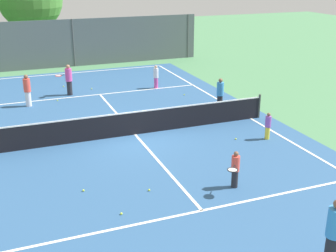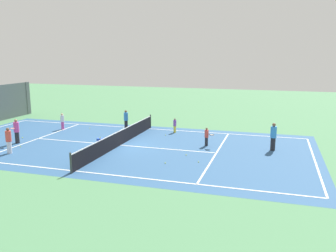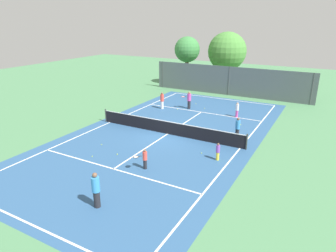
% 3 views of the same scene
% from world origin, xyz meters
% --- Properties ---
extents(ground_plane, '(80.00, 80.00, 0.00)m').
position_xyz_m(ground_plane, '(0.00, 0.00, 0.00)').
color(ground_plane, '#4C8456').
extents(court_surface, '(13.00, 25.00, 0.01)m').
position_xyz_m(court_surface, '(0.00, 0.00, 0.00)').
color(court_surface, '#2D5684').
rests_on(court_surface, ground_plane).
extents(tennis_net, '(11.90, 0.10, 1.10)m').
position_xyz_m(tennis_net, '(0.00, 0.00, 0.51)').
color(tennis_net, '#333833').
rests_on(tennis_net, ground_plane).
extents(perimeter_fence, '(18.00, 0.12, 3.20)m').
position_xyz_m(perimeter_fence, '(0.00, 14.00, 1.60)').
color(perimeter_fence, '#515B60').
rests_on(perimeter_fence, ground_plane).
extents(tree_0, '(4.80, 4.80, 6.67)m').
position_xyz_m(tree_0, '(-2.12, 19.20, 4.26)').
color(tree_0, brown).
rests_on(tree_0, ground_plane).
extents(tree_1, '(3.19, 3.19, 6.09)m').
position_xyz_m(tree_1, '(-6.56, 16.85, 4.43)').
color(tree_1, brown).
rests_on(tree_1, ground_plane).
extents(player_0, '(0.34, 0.34, 1.60)m').
position_xyz_m(player_0, '(-3.74, 5.63, 0.82)').
color(player_0, silver).
rests_on(player_0, ground_plane).
extents(player_1, '(0.28, 0.28, 1.31)m').
position_xyz_m(player_1, '(3.28, 6.54, 0.67)').
color(player_1, '#D14799').
rests_on(player_1, ground_plane).
extents(player_2, '(0.37, 0.37, 1.74)m').
position_xyz_m(player_2, '(1.69, -9.67, 0.89)').
color(player_2, '#232328').
rests_on(player_2, ground_plane).
extents(player_3, '(0.24, 0.24, 1.10)m').
position_xyz_m(player_3, '(4.79, -2.38, 0.57)').
color(player_3, yellow).
rests_on(player_3, ground_plane).
extents(player_4, '(0.33, 0.33, 1.56)m').
position_xyz_m(player_4, '(4.77, 1.67, 0.80)').
color(player_4, '#232328').
rests_on(player_4, ground_plane).
extents(player_5, '(0.93, 0.56, 1.65)m').
position_xyz_m(player_5, '(-1.52, 6.91, 0.85)').
color(player_5, '#232328').
rests_on(player_5, ground_plane).
extents(player_6, '(0.70, 0.77, 1.21)m').
position_xyz_m(player_6, '(1.54, -5.50, 0.63)').
color(player_6, '#232328').
rests_on(player_6, ground_plane).
extents(ball_crate, '(0.37, 0.39, 0.43)m').
position_xyz_m(ball_crate, '(0.06, 1.48, 0.18)').
color(ball_crate, blue).
rests_on(ball_crate, ground_plane).
extents(tennis_ball_0, '(0.07, 0.07, 0.07)m').
position_xyz_m(tennis_ball_0, '(-2.19, -5.76, 0.03)').
color(tennis_ball_0, '#CCE533').
rests_on(tennis_ball_0, ground_plane).
extents(tennis_ball_1, '(0.07, 0.07, 0.07)m').
position_xyz_m(tennis_ball_1, '(-2.31, 6.03, 0.03)').
color(tennis_ball_1, '#CCE533').
rests_on(tennis_ball_1, ground_plane).
extents(tennis_ball_2, '(0.07, 0.07, 0.07)m').
position_xyz_m(tennis_ball_2, '(-2.92, -4.04, 0.03)').
color(tennis_ball_2, '#CCE533').
rests_on(tennis_ball_2, ground_plane).
extents(tennis_ball_3, '(0.07, 0.07, 0.07)m').
position_xyz_m(tennis_ball_3, '(-1.02, -4.76, 0.03)').
color(tennis_ball_3, '#CCE533').
rests_on(tennis_ball_3, ground_plane).
extents(tennis_ball_4, '(0.07, 0.07, 0.07)m').
position_xyz_m(tennis_ball_4, '(4.19, 4.62, 0.03)').
color(tennis_ball_4, '#CCE533').
rests_on(tennis_ball_4, ground_plane).
extents(tennis_ball_5, '(0.07, 0.07, 0.07)m').
position_xyz_m(tennis_ball_5, '(2.21, 1.64, 0.03)').
color(tennis_ball_5, '#CCE533').
rests_on(tennis_ball_5, ground_plane).
extents(tennis_ball_6, '(0.07, 0.07, 0.07)m').
position_xyz_m(tennis_ball_6, '(5.12, 2.12, 0.03)').
color(tennis_ball_6, '#CCE533').
rests_on(tennis_ball_6, ground_plane).
extents(tennis_ball_7, '(0.07, 0.07, 0.07)m').
position_xyz_m(tennis_ball_7, '(-1.58, 8.73, 0.03)').
color(tennis_ball_7, '#CCE533').
rests_on(tennis_ball_7, ground_plane).
extents(tennis_ball_8, '(0.07, 0.07, 0.07)m').
position_xyz_m(tennis_ball_8, '(3.59, -2.00, 0.03)').
color(tennis_ball_8, '#CCE533').
rests_on(tennis_ball_8, ground_plane).
extents(tennis_ball_9, '(0.07, 0.07, 0.07)m').
position_xyz_m(tennis_ball_9, '(-0.20, 7.59, 0.03)').
color(tennis_ball_9, '#CCE533').
rests_on(tennis_ball_9, ground_plane).
extents(tennis_ball_10, '(0.07, 0.07, 0.07)m').
position_xyz_m(tennis_ball_10, '(1.26, 0.45, 0.03)').
color(tennis_ball_10, '#CCE533').
rests_on(tennis_ball_10, ground_plane).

